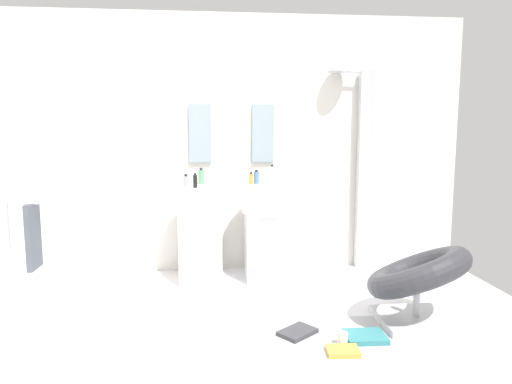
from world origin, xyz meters
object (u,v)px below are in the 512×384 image
Objects in this scene: pedestal_sink_right at (267,228)px; towel_rack at (29,239)px; pedestal_sink_left at (201,230)px; soap_bottle_green at (201,177)px; shower_column at (363,166)px; magazine_charcoal at (297,332)px; soap_bottle_black at (195,181)px; soap_bottle_amber at (251,179)px; soap_bottle_blue at (256,178)px; coffee_mug at (342,339)px; magazine_ochre at (343,351)px; soap_bottle_white at (272,175)px; soap_bottle_grey at (186,181)px; lounge_chair at (418,279)px; magazine_teal at (365,337)px.

pedestal_sink_right is 2.06m from towel_rack.
soap_bottle_green is at bearing 86.19° from pedestal_sink_left.
pedestal_sink_left is 0.50× the size of shower_column.
magazine_charcoal is (0.07, -1.28, -0.48)m from pedestal_sink_right.
pedestal_sink_left is at bearing 76.35° from soap_bottle_black.
pedestal_sink_left is 1.53m from magazine_charcoal.
soap_bottle_amber reaches higher than pedestal_sink_right.
soap_bottle_blue is at bearing 130.68° from pedestal_sink_right.
shower_column is at bearing 9.30° from soap_bottle_blue.
coffee_mug is (0.98, -1.47, -0.45)m from pedestal_sink_left.
pedestal_sink_right is at bearing 105.17° from magazine_ochre.
towel_rack reaches higher than coffee_mug.
soap_bottle_white is at bearing 102.04° from magazine_ochre.
soap_bottle_white is at bearing 15.62° from soap_bottle_grey.
pedestal_sink_right is 5.51× the size of soap_bottle_white.
soap_bottle_white is (-0.24, 1.72, 0.98)m from magazine_ochre.
lounge_chair is 1.16× the size of towel_rack.
soap_bottle_black reaches higher than towel_rack.
soap_bottle_green is (0.01, 0.14, 0.50)m from pedestal_sink_left.
pedestal_sink_left is 2.01m from lounge_chair.
soap_bottle_white is at bearing 0.22° from soap_bottle_green.
shower_column is 0.98m from soap_bottle_white.
pedestal_sink_left is 0.51m from soap_bottle_black.
magazine_ochre is at bearing -78.92° from pedestal_sink_right.
magazine_ochre is 0.12m from coffee_mug.
towel_rack is at bearing -147.22° from pedestal_sink_left.
soap_bottle_amber is at bearing -8.35° from soap_bottle_green.
towel_rack is 6.84× the size of soap_bottle_blue.
soap_bottle_amber is at bearing -145.36° from soap_bottle_blue.
magazine_charcoal is at bearing -54.98° from soap_bottle_grey.
pedestal_sink_left is 11.66× the size of coffee_mug.
magazine_ochre is (-0.73, -1.87, -1.05)m from shower_column.
soap_bottle_blue is (-0.40, 1.69, 0.96)m from magazine_ochre.
towel_rack is 7.03× the size of soap_bottle_black.
magazine_teal is 1.98× the size of soap_bottle_blue.
soap_bottle_green reaches higher than magazine_teal.
soap_bottle_black is at bearing -158.60° from soap_bottle_white.
soap_bottle_white is at bearing 51.13° from magazine_charcoal.
towel_rack is at bearing 164.67° from magazine_ochre.
towel_rack is 2.40m from coffee_mug.
soap_bottle_grey is (-1.07, 1.49, 0.95)m from magazine_ochre.
soap_bottle_green reaches higher than pedestal_sink_left.
soap_bottle_black reaches higher than pedestal_sink_right.
coffee_mug is (0.34, -1.47, -0.45)m from pedestal_sink_right.
magazine_teal is at bearing -50.31° from pedestal_sink_left.
towel_rack is at bearing -151.70° from soap_bottle_black.
soap_bottle_grey is at bearing 145.65° from soap_bottle_black.
soap_bottle_white reaches higher than soap_bottle_grey.
soap_bottle_blue is at bearing 26.82° from towel_rack.
magazine_ochre is at bearing -61.43° from soap_bottle_green.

